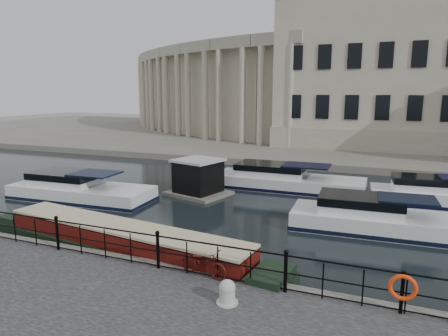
{
  "coord_description": "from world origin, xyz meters",
  "views": [
    {
      "loc": [
        6.19,
        -12.26,
        5.95
      ],
      "look_at": [
        0.5,
        2.0,
        3.0
      ],
      "focal_mm": 32.0,
      "sensor_mm": 36.0,
      "label": 1
    }
  ],
  "objects_px": {
    "narrowboat": "(122,247)",
    "harbour_hut": "(198,179)",
    "mooring_bollard": "(227,292)",
    "bicycle": "(203,263)",
    "life_ring_post": "(403,288)"
  },
  "relations": [
    {
      "from": "narrowboat",
      "to": "harbour_hut",
      "type": "xyz_separation_m",
      "value": [
        -1.24,
        9.1,
        0.59
      ]
    },
    {
      "from": "mooring_bollard",
      "to": "bicycle",
      "type": "bearing_deg",
      "value": 136.03
    },
    {
      "from": "bicycle",
      "to": "narrowboat",
      "type": "height_order",
      "value": "bicycle"
    },
    {
      "from": "bicycle",
      "to": "narrowboat",
      "type": "xyz_separation_m",
      "value": [
        -3.91,
        1.39,
        -0.61
      ]
    },
    {
      "from": "bicycle",
      "to": "narrowboat",
      "type": "bearing_deg",
      "value": 80.22
    },
    {
      "from": "bicycle",
      "to": "life_ring_post",
      "type": "xyz_separation_m",
      "value": [
        5.38,
        -0.09,
        0.28
      ]
    },
    {
      "from": "life_ring_post",
      "to": "harbour_hut",
      "type": "distance_m",
      "value": 14.92
    },
    {
      "from": "bicycle",
      "to": "harbour_hut",
      "type": "bearing_deg",
      "value": 35.93
    },
    {
      "from": "life_ring_post",
      "to": "mooring_bollard",
      "type": "bearing_deg",
      "value": -165.42
    },
    {
      "from": "narrowboat",
      "to": "harbour_hut",
      "type": "distance_m",
      "value": 9.2
    },
    {
      "from": "life_ring_post",
      "to": "harbour_hut",
      "type": "relative_size",
      "value": 0.29
    },
    {
      "from": "narrowboat",
      "to": "harbour_hut",
      "type": "height_order",
      "value": "harbour_hut"
    },
    {
      "from": "harbour_hut",
      "to": "narrowboat",
      "type": "bearing_deg",
      "value": -66.52
    },
    {
      "from": "mooring_bollard",
      "to": "narrowboat",
      "type": "xyz_separation_m",
      "value": [
        -5.12,
        2.56,
        -0.49
      ]
    },
    {
      "from": "bicycle",
      "to": "life_ring_post",
      "type": "height_order",
      "value": "life_ring_post"
    }
  ]
}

